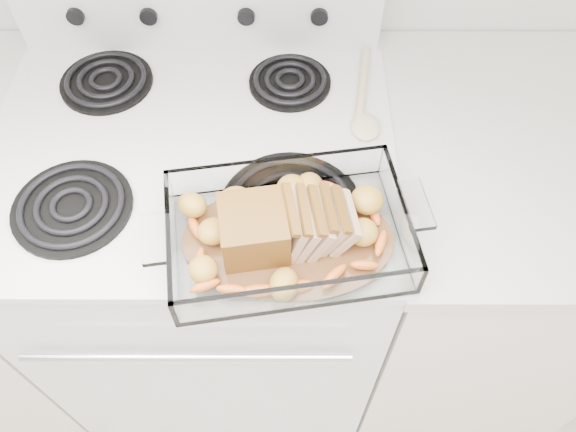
{
  "coord_description": "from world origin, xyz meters",
  "views": [
    {
      "loc": [
        0.19,
        0.93,
        1.73
      ],
      "look_at": [
        0.19,
        1.44,
        0.99
      ],
      "focal_mm": 35.0,
      "sensor_mm": 36.0,
      "label": 1
    }
  ],
  "objects_px": {
    "baking_dish": "(288,236)",
    "pork_roast": "(275,226)",
    "counter_right": "(472,264)",
    "electric_range": "(216,260)"
  },
  "relations": [
    {
      "from": "electric_range",
      "to": "pork_roast",
      "type": "distance_m",
      "value": 0.59
    },
    {
      "from": "electric_range",
      "to": "baking_dish",
      "type": "distance_m",
      "value": 0.57
    },
    {
      "from": "counter_right",
      "to": "pork_roast",
      "type": "distance_m",
      "value": 0.76
    },
    {
      "from": "counter_right",
      "to": "pork_roast",
      "type": "relative_size",
      "value": 4.29
    },
    {
      "from": "electric_range",
      "to": "baking_dish",
      "type": "relative_size",
      "value": 2.94
    },
    {
      "from": "counter_right",
      "to": "baking_dish",
      "type": "distance_m",
      "value": 0.73
    },
    {
      "from": "counter_right",
      "to": "pork_roast",
      "type": "height_order",
      "value": "pork_roast"
    },
    {
      "from": "counter_right",
      "to": "baking_dish",
      "type": "height_order",
      "value": "baking_dish"
    },
    {
      "from": "baking_dish",
      "to": "pork_roast",
      "type": "distance_m",
      "value": 0.04
    },
    {
      "from": "baking_dish",
      "to": "pork_roast",
      "type": "height_order",
      "value": "pork_roast"
    }
  ]
}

